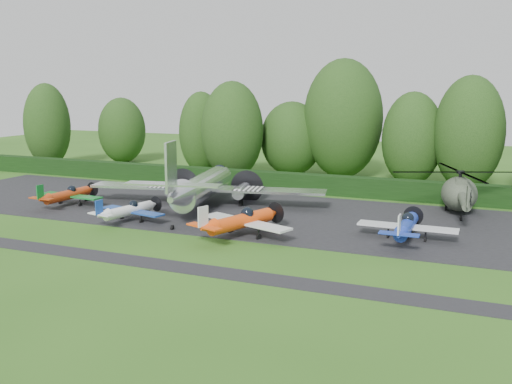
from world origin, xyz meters
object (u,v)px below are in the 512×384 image
at_px(transport_plane, 201,187).
at_px(light_plane_white, 129,210).
at_px(light_plane_red, 68,195).
at_px(light_plane_blue, 406,226).
at_px(light_plane_orange, 241,221).
at_px(helicopter, 459,191).

xyz_separation_m(transport_plane, light_plane_white, (-3.06, -7.07, -1.01)).
xyz_separation_m(transport_plane, light_plane_red, (-12.10, -3.90, -0.94)).
height_order(transport_plane, light_plane_blue, transport_plane).
bearing_deg(light_plane_red, light_plane_orange, -15.27).
relative_size(transport_plane, light_plane_white, 3.41).
height_order(light_plane_orange, helicopter, helicopter).
height_order(transport_plane, light_plane_red, transport_plane).
relative_size(transport_plane, light_plane_blue, 2.97).
xyz_separation_m(light_plane_orange, light_plane_blue, (11.54, 3.53, -0.10)).
bearing_deg(transport_plane, light_plane_red, -151.11).
relative_size(light_plane_red, light_plane_blue, 0.93).
height_order(light_plane_red, light_plane_white, light_plane_red).
bearing_deg(light_plane_orange, light_plane_red, 148.60).
xyz_separation_m(light_plane_red, light_plane_orange, (19.61, -4.03, 0.19)).
distance_m(light_plane_white, light_plane_orange, 10.61).
bearing_deg(light_plane_red, helicopter, 13.61).
bearing_deg(helicopter, light_plane_red, -155.63).
distance_m(transport_plane, helicopter, 23.02).
height_order(transport_plane, helicopter, transport_plane).
relative_size(light_plane_orange, helicopter, 0.60).
relative_size(transport_plane, light_plane_red, 3.21).
bearing_deg(light_plane_white, light_plane_blue, -5.37).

